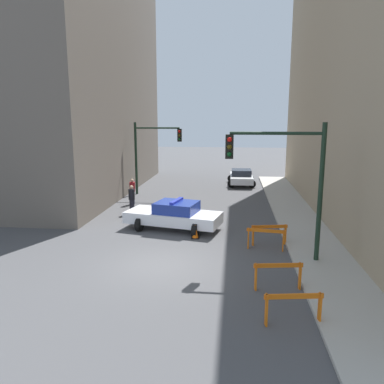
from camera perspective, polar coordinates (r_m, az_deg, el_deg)
The scene contains 14 objects.
ground_plane at distance 14.52m, azimuth -4.78°, elevation -10.96°, with size 120.00×120.00×0.00m, color #4C4C4F.
sidewalk_right at distance 14.66m, azimuth 20.22°, elevation -11.15°, with size 2.40×44.00×0.12m.
building_corner_left at distance 31.13m, azimuth -22.78°, elevation 17.13°, with size 14.00×20.00×18.32m.
traffic_light_near at distance 14.33m, azimuth 14.61°, elevation 3.08°, with size 3.64×0.35×5.20m.
traffic_light_far at distance 27.13m, azimuth -6.32°, elevation 6.71°, with size 3.44×0.35×5.20m.
police_car at distance 18.68m, azimuth -2.76°, elevation -3.54°, with size 4.99×2.99×1.52m.
parked_car_near at distance 31.51m, azimuth 7.51°, elevation 2.30°, with size 2.33×4.33×1.31m.
pedestrian_crossing at distance 22.03m, azimuth -9.17°, elevation -1.05°, with size 0.46×0.46×1.66m.
pedestrian_corner at distance 24.42m, azimuth -9.08°, elevation 0.15°, with size 0.42×0.42×1.66m.
barrier_front at distance 10.71m, azimuth 15.20°, elevation -16.11°, with size 1.59×0.39×0.90m.
barrier_mid at distance 12.59m, azimuth 12.99°, elevation -11.74°, with size 1.59×0.39×0.90m.
barrier_back at distance 16.11m, azimuth 11.17°, elevation -6.54°, with size 1.59×0.34×0.90m.
barrier_corner at distance 16.74m, azimuth 11.71°, elevation -5.89°, with size 1.58×0.45×0.90m.
traffic_cone at distance 17.37m, azimuth 0.50°, elevation -6.05°, with size 0.36×0.36×0.66m.
Camera 1 is at (2.70, -13.18, 5.44)m, focal length 35.00 mm.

